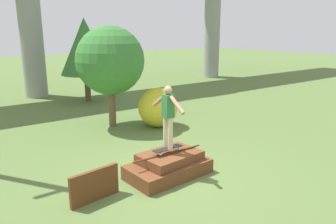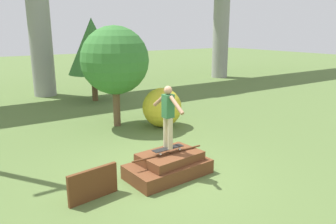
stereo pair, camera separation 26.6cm
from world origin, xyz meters
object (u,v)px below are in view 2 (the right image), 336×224
at_px(tree_behind_left, 92,46).
at_px(tree_behind_right, 115,61).
at_px(skater, 168,113).
at_px(bush_yellow_flowering, 162,107).
at_px(skateboard, 168,148).

height_order(tree_behind_left, tree_behind_right, tree_behind_left).
bearing_deg(tree_behind_left, skater, -100.52).
relative_size(tree_behind_right, bush_yellow_flowering, 2.54).
xyz_separation_m(tree_behind_left, bush_yellow_flowering, (0.38, -5.43, -1.89)).
bearing_deg(tree_behind_left, skateboard, -100.52).
relative_size(skater, tree_behind_right, 0.42).
bearing_deg(skater, bush_yellow_flowering, 59.55).
xyz_separation_m(skateboard, bush_yellow_flowering, (2.02, 3.44, 0.03)).
bearing_deg(skater, tree_behind_right, 80.55).
relative_size(skateboard, tree_behind_left, 0.21).
height_order(skateboard, skater, skater).
distance_m(skateboard, bush_yellow_flowering, 3.99).
relative_size(skateboard, skater, 0.55).
bearing_deg(tree_behind_left, tree_behind_right, -101.57).
relative_size(skateboard, tree_behind_right, 0.23).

